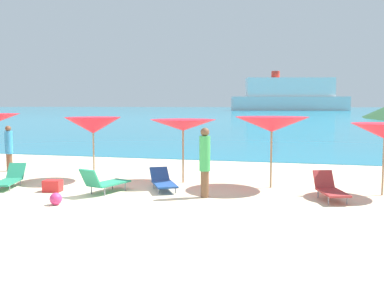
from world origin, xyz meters
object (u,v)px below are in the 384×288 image
at_px(umbrella_4, 272,124).
at_px(cooler_box, 53,186).
at_px(lounge_chair_3, 10,179).
at_px(beachgoer_3, 9,147).
at_px(umbrella_2, 93,125).
at_px(lounge_chair_0, 330,188).
at_px(beach_ball, 56,199).
at_px(lounge_chair_1, 163,181).
at_px(beachgoer_1, 205,160).
at_px(umbrella_3, 183,125).
at_px(lounge_chair_2, 104,182).
at_px(cruise_ship, 289,96).

xyz_separation_m(umbrella_4, cooler_box, (-6.18, -2.16, -1.78)).
bearing_deg(lounge_chair_3, beachgoer_3, 111.01).
bearing_deg(cooler_box, lounge_chair_3, 162.66).
bearing_deg(umbrella_2, beachgoer_3, 166.27).
relative_size(umbrella_2, beachgoer_3, 1.22).
xyz_separation_m(umbrella_2, lounge_chair_0, (7.54, -1.21, -1.55)).
bearing_deg(beach_ball, umbrella_4, 35.08).
bearing_deg(lounge_chair_1, umbrella_2, 132.01).
xyz_separation_m(lounge_chair_1, beachgoer_1, (1.46, -0.76, 0.79)).
distance_m(umbrella_3, lounge_chair_0, 4.98).
bearing_deg(cooler_box, umbrella_4, 11.30).
relative_size(lounge_chair_0, beachgoer_3, 0.87).
bearing_deg(lounge_chair_1, lounge_chair_3, 161.18).
relative_size(lounge_chair_1, cooler_box, 3.51).
relative_size(lounge_chair_0, lounge_chair_2, 0.93).
distance_m(lounge_chair_0, lounge_chair_2, 6.29).
distance_m(lounge_chair_1, lounge_chair_3, 4.78).
height_order(lounge_chair_0, lounge_chair_1, lounge_chair_0).
height_order(lounge_chair_2, beachgoer_3, beachgoer_3).
relative_size(umbrella_3, cooler_box, 4.68).
xyz_separation_m(beachgoer_1, beach_ball, (-3.49, -1.79, -0.89)).
xyz_separation_m(umbrella_3, lounge_chair_0, (4.49, -1.48, -1.58)).
distance_m(lounge_chair_0, beach_ball, 7.20).
height_order(umbrella_2, lounge_chair_0, umbrella_2).
distance_m(umbrella_3, beach_ball, 4.78).
xyz_separation_m(lounge_chair_0, lounge_chair_1, (-4.78, 0.23, -0.05)).
xyz_separation_m(lounge_chair_3, beach_ball, (2.68, -1.74, -0.11)).
bearing_deg(beachgoer_1, cooler_box, -127.36).
xyz_separation_m(umbrella_3, beachgoer_1, (1.17, -2.01, -0.84)).
bearing_deg(beachgoer_3, cruise_ship, -111.61).
relative_size(lounge_chair_2, cruise_ship, 0.03).
distance_m(umbrella_2, lounge_chair_1, 3.34).
bearing_deg(lounge_chair_1, beachgoer_1, -56.21).
relative_size(umbrella_4, lounge_chair_3, 1.42).
bearing_deg(umbrella_4, lounge_chair_0, -38.51).
xyz_separation_m(umbrella_3, umbrella_4, (2.84, -0.17, 0.06)).
height_order(lounge_chair_1, cruise_ship, cruise_ship).
bearing_deg(lounge_chair_0, cooler_box, 169.50).
bearing_deg(umbrella_3, umbrella_2, -174.86).
relative_size(umbrella_3, lounge_chair_2, 1.43).
distance_m(umbrella_2, umbrella_4, 5.90).
relative_size(lounge_chair_1, beach_ball, 5.56).
relative_size(umbrella_4, lounge_chair_0, 1.60).
bearing_deg(cruise_ship, umbrella_4, -102.08).
distance_m(lounge_chair_1, beachgoer_3, 7.14).
relative_size(lounge_chair_2, beach_ball, 5.20).
relative_size(lounge_chair_2, beachgoer_3, 0.94).
xyz_separation_m(umbrella_2, lounge_chair_2, (1.30, -1.93, -1.52)).
relative_size(umbrella_4, beachgoer_3, 1.39).
xyz_separation_m(umbrella_4, lounge_chair_2, (-4.60, -2.03, -1.61)).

